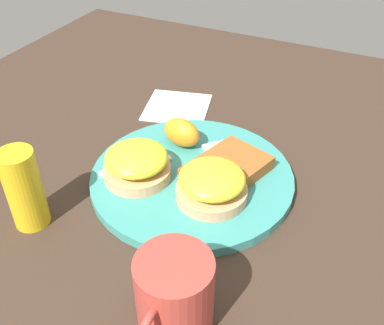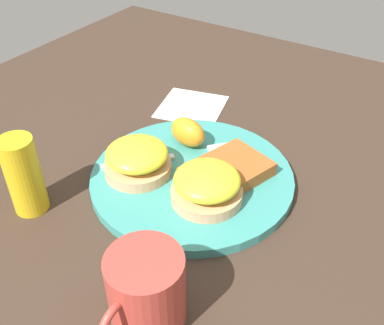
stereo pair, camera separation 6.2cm
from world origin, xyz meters
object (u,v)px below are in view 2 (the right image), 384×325
at_px(fork, 179,156).
at_px(cup, 146,291).
at_px(sandwich_benedict_right, 207,185).
at_px(hashbrown_patty, 227,171).
at_px(orange_wedge, 188,132).
at_px(condiment_bottle, 24,176).
at_px(sandwich_benedict_left, 137,159).

bearing_deg(fork, cup, 26.83).
xyz_separation_m(sandwich_benedict_right, hashbrown_patty, (-0.05, 0.00, -0.01)).
relative_size(orange_wedge, fork, 0.38).
bearing_deg(orange_wedge, cup, 25.16).
bearing_deg(orange_wedge, condiment_bottle, -25.78).
height_order(sandwich_benedict_right, condiment_bottle, condiment_bottle).
bearing_deg(orange_wedge, sandwich_benedict_right, 44.29).
bearing_deg(condiment_bottle, sandwich_benedict_left, 145.57).
height_order(fork, cup, cup).
bearing_deg(sandwich_benedict_left, orange_wedge, 167.40).
distance_m(hashbrown_patty, orange_wedge, 0.10).
distance_m(sandwich_benedict_left, orange_wedge, 0.10).
relative_size(sandwich_benedict_right, condiment_bottle, 0.87).
bearing_deg(sandwich_benedict_right, hashbrown_patty, 179.70).
bearing_deg(cup, hashbrown_patty, -171.10).
bearing_deg(hashbrown_patty, sandwich_benedict_right, -0.30).
distance_m(orange_wedge, condiment_bottle, 0.24).
distance_m(sandwich_benedict_left, sandwich_benedict_right, 0.11).
distance_m(sandwich_benedict_right, orange_wedge, 0.13).
bearing_deg(sandwich_benedict_right, sandwich_benedict_left, -88.03).
relative_size(fork, condiment_bottle, 1.47).
bearing_deg(orange_wedge, hashbrown_patty, 67.35).
relative_size(hashbrown_patty, condiment_bottle, 1.05).
height_order(sandwich_benedict_right, fork, sandwich_benedict_right).
bearing_deg(orange_wedge, sandwich_benedict_left, -12.60).
bearing_deg(sandwich_benedict_right, fork, -124.92).
distance_m(hashbrown_patty, cup, 0.23).
xyz_separation_m(sandwich_benedict_right, cup, (0.18, 0.04, 0.01)).
relative_size(hashbrown_patty, cup, 1.06).
height_order(sandwich_benedict_left, orange_wedge, sandwich_benedict_left).
height_order(sandwich_benedict_left, fork, sandwich_benedict_left).
bearing_deg(fork, sandwich_benedict_left, -25.75).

